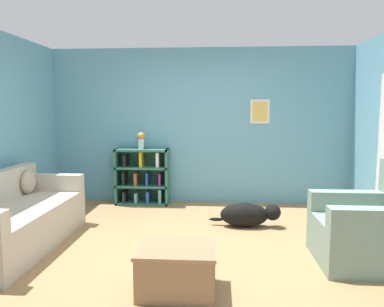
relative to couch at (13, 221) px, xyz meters
name	(u,v)px	position (x,y,z in m)	size (l,w,h in m)	color
ground_plane	(190,249)	(2.01, 0.09, -0.32)	(14.00, 14.00, 0.00)	#997047
wall_back	(200,126)	(2.02, 2.34, 0.98)	(5.60, 0.13, 2.60)	#609EB7
couch	(13,221)	(0.00, 0.00, 0.00)	(0.85, 2.02, 0.84)	#B7AD99
bookshelf	(143,177)	(1.07, 2.13, 0.13)	(0.88, 0.34, 0.93)	#2D6B56
recliner_chair	(371,229)	(3.91, -0.16, 0.04)	(0.96, 0.91, 1.04)	gray
coffee_table	(177,268)	(1.98, -0.91, -0.10)	(0.68, 0.54, 0.40)	#846647
dog	(248,215)	(2.74, 0.97, -0.15)	(0.96, 0.29, 0.33)	black
vase	(141,140)	(1.05, 2.11, 0.77)	(0.12, 0.12, 0.28)	silver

